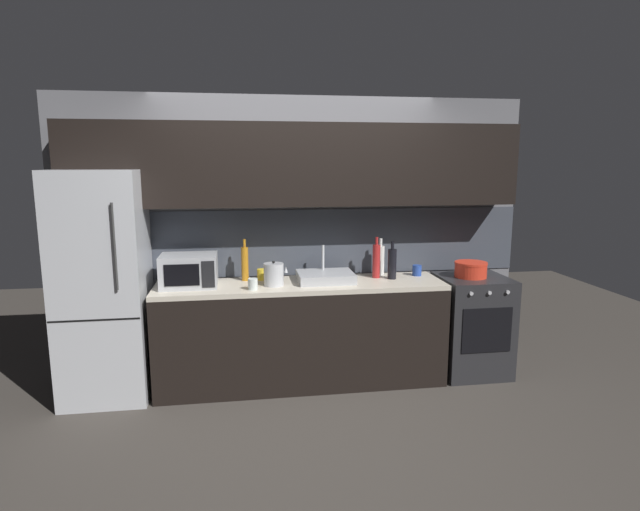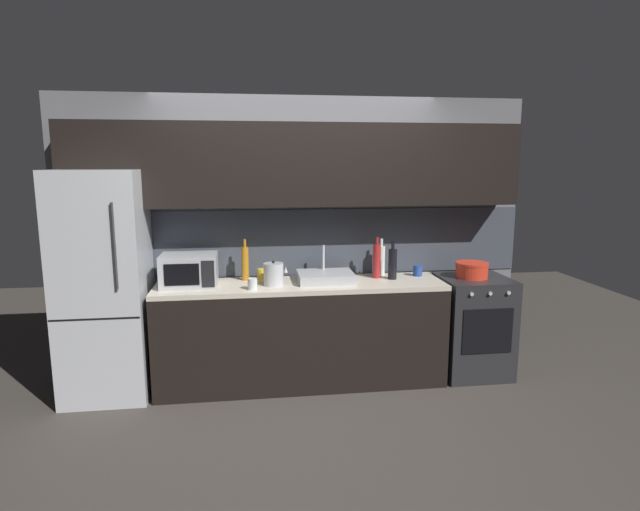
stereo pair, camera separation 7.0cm
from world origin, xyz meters
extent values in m
plane|color=#3D3833|center=(0.00, 0.00, 0.00)|extent=(10.00, 10.00, 0.00)
cube|color=slate|center=(0.00, 1.30, 1.25)|extent=(4.21, 0.10, 2.50)
cube|color=#3D424C|center=(0.00, 1.25, 1.20)|extent=(4.21, 0.01, 0.60)
cube|color=black|center=(0.00, 1.08, 1.90)|extent=(3.87, 0.34, 0.70)
cube|color=black|center=(0.00, 0.90, 0.43)|extent=(2.47, 0.60, 0.86)
cube|color=beige|center=(0.00, 0.90, 0.88)|extent=(2.47, 0.60, 0.04)
cube|color=#B7BABF|center=(-1.61, 0.90, 0.93)|extent=(0.68, 0.66, 1.87)
cube|color=black|center=(-1.61, 0.57, 0.75)|extent=(0.67, 0.00, 0.01)
cylinder|color=#333333|center=(-1.43, 0.55, 1.31)|extent=(0.02, 0.02, 0.65)
cube|color=#232326|center=(1.57, 0.90, 0.45)|extent=(0.60, 0.60, 0.90)
cube|color=black|center=(1.57, 0.60, 0.50)|extent=(0.45, 0.01, 0.40)
cylinder|color=#B2B2B7|center=(1.41, 0.59, 0.83)|extent=(0.03, 0.02, 0.03)
cylinder|color=#B2B2B7|center=(1.57, 0.59, 0.83)|extent=(0.03, 0.02, 0.03)
cylinder|color=#B2B2B7|center=(1.74, 0.59, 0.83)|extent=(0.03, 0.02, 0.03)
cube|color=#A8AAAF|center=(-0.93, 0.92, 1.04)|extent=(0.46, 0.34, 0.27)
cube|color=black|center=(-0.98, 0.75, 1.04)|extent=(0.28, 0.01, 0.18)
cube|color=black|center=(-0.77, 0.75, 1.04)|extent=(0.10, 0.01, 0.22)
cube|color=#ADAFB5|center=(0.22, 0.93, 0.94)|extent=(0.48, 0.38, 0.08)
cylinder|color=silver|center=(0.22, 1.06, 1.09)|extent=(0.02, 0.02, 0.22)
cylinder|color=#B7BABF|center=(-0.24, 0.85, 0.99)|extent=(0.17, 0.17, 0.19)
sphere|color=black|center=(-0.24, 0.85, 1.10)|extent=(0.02, 0.02, 0.02)
cone|color=#B7BABF|center=(-0.13, 0.85, 1.03)|extent=(0.03, 0.03, 0.05)
cylinder|color=silver|center=(0.76, 1.12, 1.03)|extent=(0.07, 0.07, 0.27)
cylinder|color=silver|center=(0.76, 1.12, 1.20)|extent=(0.03, 0.03, 0.07)
cylinder|color=#A82323|center=(0.69, 1.01, 1.05)|extent=(0.07, 0.07, 0.30)
cylinder|color=#A82323|center=(0.69, 1.01, 1.23)|extent=(0.03, 0.03, 0.07)
cylinder|color=black|center=(0.82, 0.94, 1.03)|extent=(0.08, 0.08, 0.27)
cylinder|color=black|center=(0.82, 0.94, 1.20)|extent=(0.03, 0.03, 0.07)
cylinder|color=#B27019|center=(-0.47, 1.07, 1.05)|extent=(0.06, 0.06, 0.30)
cylinder|color=#B27019|center=(-0.47, 1.07, 1.23)|extent=(0.02, 0.02, 0.07)
cylinder|color=#234299|center=(1.08, 1.04, 0.95)|extent=(0.08, 0.08, 0.10)
cylinder|color=gold|center=(-0.33, 1.08, 0.95)|extent=(0.08, 0.08, 0.10)
cylinder|color=silver|center=(-0.41, 0.72, 0.95)|extent=(0.08, 0.08, 0.09)
cylinder|color=red|center=(1.54, 0.90, 0.96)|extent=(0.28, 0.28, 0.12)
cylinder|color=red|center=(1.54, 0.90, 1.03)|extent=(0.29, 0.29, 0.02)
camera|label=1|loc=(-0.51, -3.46, 1.92)|focal=29.43mm
camera|label=2|loc=(-0.44, -3.47, 1.92)|focal=29.43mm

